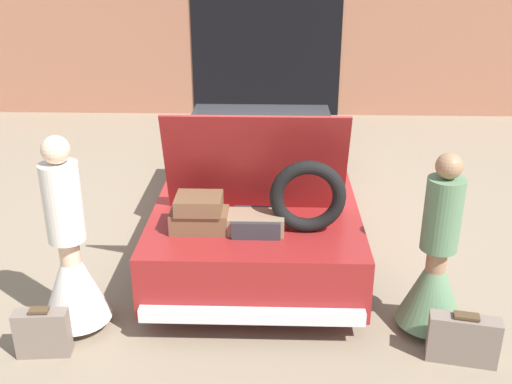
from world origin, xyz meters
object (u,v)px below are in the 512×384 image
(car, at_px, (260,176))
(suitcase_beside_right_person, at_px, (463,339))
(suitcase_beside_left_person, at_px, (43,333))
(person_left, at_px, (71,263))
(person_right, at_px, (435,270))

(car, bearing_deg, suitcase_beside_right_person, -57.31)
(suitcase_beside_left_person, bearing_deg, suitcase_beside_right_person, 0.36)
(person_left, bearing_deg, car, 159.04)
(suitcase_beside_right_person, bearing_deg, person_left, 173.17)
(person_right, xyz_separation_m, suitcase_beside_right_person, (0.16, -0.44, -0.37))
(suitcase_beside_left_person, relative_size, suitcase_beside_right_person, 0.77)
(suitcase_beside_left_person, height_order, suitcase_beside_right_person, suitcase_beside_right_person)
(car, distance_m, person_left, 2.74)
(car, height_order, person_right, car)
(suitcase_beside_left_person, distance_m, suitcase_beside_right_person, 3.40)
(person_left, height_order, person_right, person_left)
(person_right, height_order, suitcase_beside_right_person, person_right)
(person_left, height_order, suitcase_beside_right_person, person_left)
(car, relative_size, suitcase_beside_left_person, 11.31)
(suitcase_beside_left_person, xyz_separation_m, suitcase_beside_right_person, (3.40, 0.02, 0.00))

